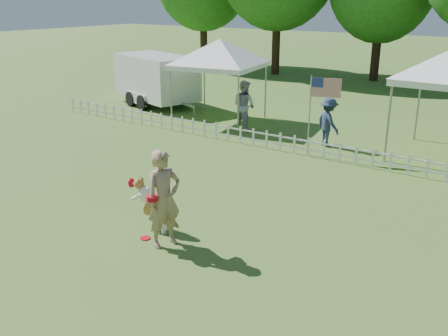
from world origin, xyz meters
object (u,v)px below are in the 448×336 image
at_px(dog, 156,205).
at_px(flag_pole, 309,116).
at_px(cargo_trailer, 156,80).
at_px(spectator_a, 244,106).
at_px(handler, 164,199).
at_px(canopy_tent_left, 220,82).
at_px(spectator_b, 328,122).
at_px(frisbee_on_turf, 145,238).

xyz_separation_m(dog, flag_pole, (0.33, 6.59, 0.69)).
relative_size(cargo_trailer, spectator_a, 2.82).
height_order(handler, cargo_trailer, cargo_trailer).
bearing_deg(flag_pole, canopy_tent_left, 137.92).
distance_m(dog, spectator_a, 8.59).
height_order(dog, flag_pole, flag_pole).
distance_m(dog, spectator_b, 7.87).
height_order(frisbee_on_turf, spectator_a, spectator_a).
height_order(handler, frisbee_on_turf, handler).
bearing_deg(canopy_tent_left, spectator_b, -19.28).
relative_size(handler, cargo_trailer, 0.38).
relative_size(canopy_tent_left, flag_pole, 1.26).
height_order(frisbee_on_turf, cargo_trailer, cargo_trailer).
xyz_separation_m(cargo_trailer, flag_pole, (8.91, -2.99, 0.10)).
relative_size(handler, frisbee_on_turf, 9.38).
xyz_separation_m(dog, spectator_b, (0.43, 7.85, 0.26)).
bearing_deg(frisbee_on_turf, handler, 5.66).
bearing_deg(spectator_a, dog, 121.89).
bearing_deg(dog, spectator_b, 78.92).
xyz_separation_m(spectator_a, spectator_b, (3.37, -0.21, -0.11)).
bearing_deg(frisbee_on_turf, canopy_tent_left, 116.50).
bearing_deg(frisbee_on_turf, cargo_trailer, 130.79).
bearing_deg(handler, dog, 74.08).
relative_size(dog, flag_pole, 0.44).
bearing_deg(cargo_trailer, frisbee_on_turf, -31.94).
xyz_separation_m(dog, spectator_a, (-2.94, 8.06, 0.37)).
bearing_deg(spectator_a, handler, 124.56).
bearing_deg(cargo_trailer, dog, -30.91).
bearing_deg(dog, cargo_trailer, 123.86).
height_order(dog, cargo_trailer, cargo_trailer).
distance_m(handler, canopy_tent_left, 10.42).
xyz_separation_m(handler, spectator_a, (-3.55, 8.47, -0.07)).
xyz_separation_m(handler, cargo_trailer, (-9.18, 10.00, 0.15)).
relative_size(dog, frisbee_on_turf, 5.22).
bearing_deg(spectator_b, canopy_tent_left, 23.48).
bearing_deg(flag_pole, frisbee_on_turf, -110.49).
distance_m(handler, spectator_a, 9.19).
bearing_deg(flag_pole, dog, -111.47).
height_order(dog, spectator_a, spectator_a).
height_order(handler, canopy_tent_left, canopy_tent_left).
xyz_separation_m(handler, canopy_tent_left, (-5.07, 9.09, 0.57)).
height_order(cargo_trailer, spectator_a, cargo_trailer).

